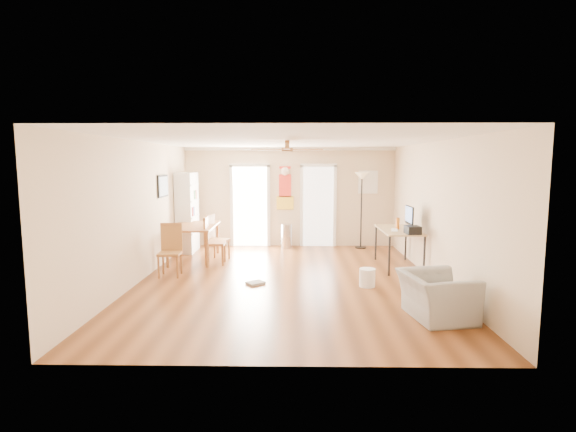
{
  "coord_description": "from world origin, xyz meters",
  "views": [
    {
      "loc": [
        0.14,
        -8.01,
        2.2
      ],
      "look_at": [
        0.0,
        0.6,
        1.15
      ],
      "focal_mm": 27.27,
      "sensor_mm": 36.0,
      "label": 1
    }
  ],
  "objects_px": {
    "trash_can": "(286,236)",
    "dining_chair_near": "(170,251)",
    "dining_table": "(194,243)",
    "torchiere_lamp": "(361,210)",
    "dining_chair_right_a": "(218,238)",
    "armchair": "(437,296)",
    "bookshelf": "(187,212)",
    "wastebasket_a": "(367,278)",
    "printer": "(413,230)",
    "computer_desk": "(398,248)",
    "dining_chair_right_b": "(215,241)"
  },
  "relations": [
    {
      "from": "wastebasket_a",
      "to": "trash_can",
      "type": "bearing_deg",
      "value": 113.13
    },
    {
      "from": "dining_chair_right_a",
      "to": "torchiere_lamp",
      "type": "bearing_deg",
      "value": -51.21
    },
    {
      "from": "dining_chair_right_b",
      "to": "computer_desk",
      "type": "relative_size",
      "value": 0.68
    },
    {
      "from": "dining_chair_near",
      "to": "printer",
      "type": "relative_size",
      "value": 3.28
    },
    {
      "from": "computer_desk",
      "to": "armchair",
      "type": "distance_m",
      "value": 3.07
    },
    {
      "from": "torchiere_lamp",
      "to": "printer",
      "type": "bearing_deg",
      "value": -77.38
    },
    {
      "from": "dining_chair_near",
      "to": "torchiere_lamp",
      "type": "bearing_deg",
      "value": 32.04
    },
    {
      "from": "computer_desk",
      "to": "armchair",
      "type": "bearing_deg",
      "value": -93.19
    },
    {
      "from": "dining_chair_right_a",
      "to": "dining_chair_right_b",
      "type": "distance_m",
      "value": 0.37
    },
    {
      "from": "dining_chair_right_b",
      "to": "armchair",
      "type": "height_order",
      "value": "dining_chair_right_b"
    },
    {
      "from": "dining_table",
      "to": "computer_desk",
      "type": "height_order",
      "value": "computer_desk"
    },
    {
      "from": "trash_can",
      "to": "armchair",
      "type": "relative_size",
      "value": 0.63
    },
    {
      "from": "dining_chair_right_a",
      "to": "printer",
      "type": "xyz_separation_m",
      "value": [
        4.05,
        -1.2,
        0.38
      ]
    },
    {
      "from": "dining_chair_right_b",
      "to": "computer_desk",
      "type": "height_order",
      "value": "dining_chair_right_b"
    },
    {
      "from": "dining_table",
      "to": "torchiere_lamp",
      "type": "distance_m",
      "value": 4.3
    },
    {
      "from": "dining_table",
      "to": "wastebasket_a",
      "type": "height_order",
      "value": "dining_table"
    },
    {
      "from": "bookshelf",
      "to": "dining_chair_right_a",
      "type": "xyz_separation_m",
      "value": [
        0.93,
        -1.0,
        -0.47
      ]
    },
    {
      "from": "trash_can",
      "to": "computer_desk",
      "type": "bearing_deg",
      "value": -40.72
    },
    {
      "from": "dining_table",
      "to": "armchair",
      "type": "bearing_deg",
      "value": -40.73
    },
    {
      "from": "computer_desk",
      "to": "armchair",
      "type": "relative_size",
      "value": 1.53
    },
    {
      "from": "computer_desk",
      "to": "trash_can",
      "type": "bearing_deg",
      "value": 139.28
    },
    {
      "from": "trash_can",
      "to": "dining_chair_near",
      "type": "bearing_deg",
      "value": -127.47
    },
    {
      "from": "bookshelf",
      "to": "dining_chair_right_b",
      "type": "distance_m",
      "value": 1.71
    },
    {
      "from": "dining_chair_right_a",
      "to": "printer",
      "type": "relative_size",
      "value": 3.34
    },
    {
      "from": "bookshelf",
      "to": "torchiere_lamp",
      "type": "bearing_deg",
      "value": -10.38
    },
    {
      "from": "bookshelf",
      "to": "dining_chair_right_a",
      "type": "bearing_deg",
      "value": -63.69
    },
    {
      "from": "wastebasket_a",
      "to": "armchair",
      "type": "distance_m",
      "value": 1.75
    },
    {
      "from": "bookshelf",
      "to": "dining_table",
      "type": "relative_size",
      "value": 1.23
    },
    {
      "from": "torchiere_lamp",
      "to": "computer_desk",
      "type": "xyz_separation_m",
      "value": [
        0.48,
        -2.1,
        -0.58
      ]
    },
    {
      "from": "torchiere_lamp",
      "to": "computer_desk",
      "type": "relative_size",
      "value": 1.29
    },
    {
      "from": "dining_table",
      "to": "printer",
      "type": "relative_size",
      "value": 5.15
    },
    {
      "from": "bookshelf",
      "to": "dining_chair_near",
      "type": "xyz_separation_m",
      "value": [
        0.24,
        -2.41,
        -0.47
      ]
    },
    {
      "from": "dining_chair_right_a",
      "to": "armchair",
      "type": "xyz_separation_m",
      "value": [
        3.75,
        -3.67,
        -0.19
      ]
    },
    {
      "from": "dining_chair_right_a",
      "to": "armchair",
      "type": "height_order",
      "value": "dining_chair_right_a"
    },
    {
      "from": "dining_chair_right_a",
      "to": "dining_chair_right_b",
      "type": "bearing_deg",
      "value": -164.65
    },
    {
      "from": "trash_can",
      "to": "armchair",
      "type": "height_order",
      "value": "armchair"
    },
    {
      "from": "bookshelf",
      "to": "printer",
      "type": "bearing_deg",
      "value": -40.69
    },
    {
      "from": "dining_table",
      "to": "dining_chair_right_a",
      "type": "distance_m",
      "value": 0.56
    },
    {
      "from": "bookshelf",
      "to": "dining_chair_right_a",
      "type": "relative_size",
      "value": 1.9
    },
    {
      "from": "bookshelf",
      "to": "dining_table",
      "type": "xyz_separation_m",
      "value": [
        0.38,
        -0.97,
        -0.58
      ]
    },
    {
      "from": "dining_table",
      "to": "bookshelf",
      "type": "bearing_deg",
      "value": 111.68
    },
    {
      "from": "dining_chair_right_b",
      "to": "printer",
      "type": "height_order",
      "value": "dining_chair_right_b"
    },
    {
      "from": "armchair",
      "to": "dining_chair_right_a",
      "type": "bearing_deg",
      "value": 35.89
    },
    {
      "from": "bookshelf",
      "to": "dining_chair_right_b",
      "type": "relative_size",
      "value": 1.9
    },
    {
      "from": "wastebasket_a",
      "to": "dining_table",
      "type": "bearing_deg",
      "value": 149.44
    },
    {
      "from": "dining_chair_near",
      "to": "armchair",
      "type": "distance_m",
      "value": 4.99
    },
    {
      "from": "trash_can",
      "to": "torchiere_lamp",
      "type": "xyz_separation_m",
      "value": [
        1.93,
        0.03,
        0.67
      ]
    },
    {
      "from": "dining_chair_right_a",
      "to": "computer_desk",
      "type": "relative_size",
      "value": 0.68
    },
    {
      "from": "dining_chair_near",
      "to": "computer_desk",
      "type": "xyz_separation_m",
      "value": [
        4.62,
        0.81,
        -0.1
      ]
    },
    {
      "from": "trash_can",
      "to": "computer_desk",
      "type": "xyz_separation_m",
      "value": [
        2.41,
        -2.07,
        0.09
      ]
    }
  ]
}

